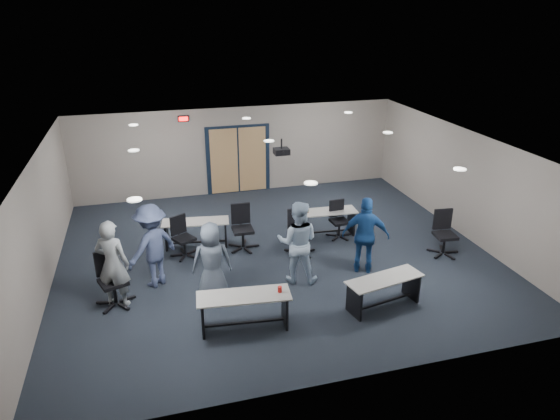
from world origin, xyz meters
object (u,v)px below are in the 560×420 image
object	(u,v)px
person_lightblue	(298,242)
person_navy	(366,235)
chair_back_a	(184,237)
person_back	(152,246)
table_front_right	(384,287)
chair_back_c	(300,233)
chair_back_d	(340,220)
person_gray	(113,264)
table_back_right	(324,219)
chair_loose_left	(113,280)
table_front_left	(244,305)
person_plaid	(212,261)
chair_back_b	(243,228)
chair_loose_right	(445,234)
table_back_left	(196,229)

from	to	relation	value
person_lightblue	person_navy	world-z (taller)	person_lightblue
chair_back_a	person_back	distance (m)	1.40
table_front_right	chair_back_a	bearing A→B (deg)	126.92
chair_back_c	person_back	distance (m)	3.47
chair_back_c	chair_back_d	size ratio (longest dim) A/B	1.13
table_front_right	person_gray	xyz separation A→B (m)	(-5.09, 1.48, 0.48)
table_back_right	chair_back_a	size ratio (longest dim) A/B	1.69
chair_loose_left	person_gray	distance (m)	0.35
chair_loose_left	person_lightblue	size ratio (longest dim) A/B	0.62
table_back_right	table_front_left	bearing A→B (deg)	-126.11
person_back	table_back_right	bearing A→B (deg)	160.44
table_front_left	person_plaid	size ratio (longest dim) A/B	1.08
chair_back_a	person_plaid	distance (m)	2.00
table_back_right	chair_loose_left	distance (m)	5.49
table_front_left	chair_back_b	world-z (taller)	chair_back_b
chair_loose_right	person_gray	xyz separation A→B (m)	(-7.49, -0.17, 0.37)
table_front_left	table_back_left	world-z (taller)	table_front_left
chair_back_d	person_plaid	xyz separation A→B (m)	(-3.53, -1.93, 0.33)
chair_loose_right	person_lightblue	size ratio (longest dim) A/B	0.59
chair_back_b	chair_back_d	world-z (taller)	chair_back_b
table_front_left	person_back	size ratio (longest dim) A/B	0.96
chair_back_d	person_back	size ratio (longest dim) A/B	0.53
chair_back_a	person_back	bearing A→B (deg)	-151.75
person_navy	chair_back_d	bearing A→B (deg)	-68.58
chair_back_a	chair_back_b	size ratio (longest dim) A/B	0.89
chair_loose_right	person_gray	distance (m)	7.50
table_front_left	person_back	world-z (taller)	person_back
chair_loose_right	person_navy	distance (m)	2.22
chair_loose_left	chair_loose_right	size ratio (longest dim) A/B	1.04
chair_loose_right	person_plaid	xyz separation A→B (m)	(-5.60, -0.39, 0.27)
person_navy	chair_loose_right	bearing A→B (deg)	-149.11
table_back_left	chair_back_c	world-z (taller)	chair_back_c
person_navy	table_front_right	bearing A→B (deg)	106.19
table_front_right	chair_loose_right	bearing A→B (deg)	23.00
table_back_left	chair_back_d	size ratio (longest dim) A/B	1.74
chair_back_c	person_navy	world-z (taller)	person_navy
table_back_right	person_plaid	xyz separation A→B (m)	(-3.20, -2.17, 0.35)
table_front_right	chair_back_d	world-z (taller)	chair_back_d
table_front_left	table_back_right	xyz separation A→B (m)	(2.79, 3.38, -0.01)
person_gray	person_plaid	bearing A→B (deg)	-163.00
table_back_left	person_back	xyz separation A→B (m)	(-1.07, -1.62, 0.47)
chair_back_d	person_lightblue	world-z (taller)	person_lightblue
chair_back_d	person_lightblue	bearing A→B (deg)	-138.00
table_back_left	chair_back_d	xyz separation A→B (m)	(3.59, -0.50, 0.03)
person_gray	person_plaid	distance (m)	1.91
table_front_left	person_lightblue	bearing A→B (deg)	49.86
chair_loose_right	table_front_right	bearing A→B (deg)	-139.17
person_plaid	chair_back_c	bearing A→B (deg)	-144.54
chair_back_a	person_plaid	xyz separation A→B (m)	(0.40, -1.93, 0.32)
chair_back_d	person_plaid	world-z (taller)	person_plaid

